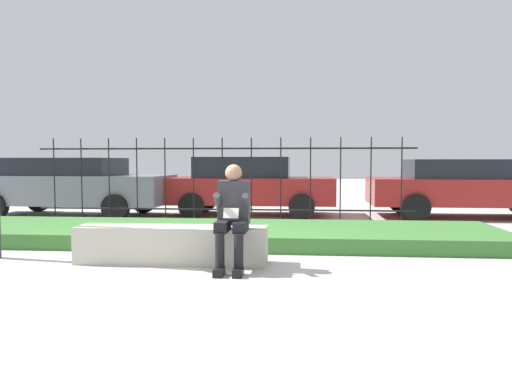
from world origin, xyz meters
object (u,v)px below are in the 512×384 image
person_seated_reader (233,212)px  car_parked_left (72,185)px  stone_bench (172,247)px  car_parked_right (470,186)px  car_parked_center (248,185)px

person_seated_reader → car_parked_left: size_ratio=0.27×
car_parked_left → stone_bench: bearing=-51.9°
person_seated_reader → car_parked_right: bearing=51.7°
stone_bench → person_seated_reader: size_ratio=1.92×
car_parked_right → person_seated_reader: bearing=-127.6°
person_seated_reader → car_parked_center: 6.05m
stone_bench → car_parked_center: car_parked_center is taller
car_parked_left → car_parked_center: bearing=9.1°
car_parked_center → car_parked_right: size_ratio=0.86×
stone_bench → car_parked_left: 6.48m
person_seated_reader → car_parked_right: car_parked_right is taller
car_parked_left → car_parked_right: bearing=4.9°
person_seated_reader → car_parked_right: 7.64m
car_parked_center → car_parked_right: 5.20m
person_seated_reader → car_parked_right: (4.73, 6.00, 0.02)m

